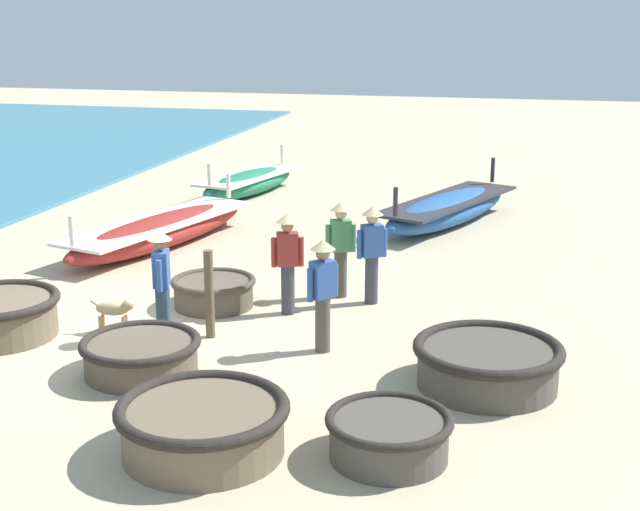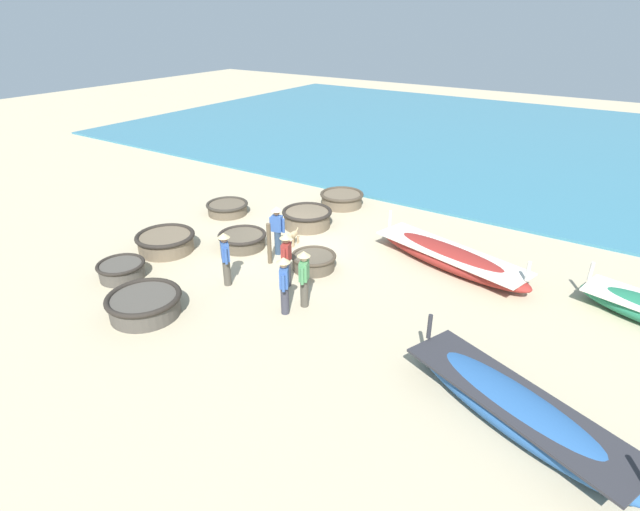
% 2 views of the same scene
% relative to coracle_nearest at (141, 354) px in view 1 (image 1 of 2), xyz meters
% --- Properties ---
extents(ground_plane, '(80.00, 80.00, 0.00)m').
position_rel_coracle_nearest_xyz_m(ground_plane, '(-0.76, 1.28, -0.27)').
color(ground_plane, '#BCAD8C').
extents(coracle_nearest, '(1.65, 1.65, 0.50)m').
position_rel_coracle_nearest_xyz_m(coracle_nearest, '(0.00, 0.00, 0.00)').
color(coracle_nearest, brown).
rests_on(coracle_nearest, ground).
extents(coracle_far_right, '(1.42, 1.42, 0.51)m').
position_rel_coracle_nearest_xyz_m(coracle_far_right, '(3.67, -1.56, 0.00)').
color(coracle_far_right, '#4C473F').
rests_on(coracle_far_right, ground).
extents(coracle_front_left, '(1.95, 1.95, 0.61)m').
position_rel_coracle_nearest_xyz_m(coracle_front_left, '(1.65, -1.93, 0.06)').
color(coracle_front_left, brown).
rests_on(coracle_front_left, ground).
extents(coracle_center, '(1.42, 1.42, 0.49)m').
position_rel_coracle_nearest_xyz_m(coracle_center, '(-0.04, 2.92, -0.01)').
color(coracle_center, brown).
rests_on(coracle_center, ground).
extents(coracle_weathered, '(1.97, 1.97, 0.60)m').
position_rel_coracle_nearest_xyz_m(coracle_weathered, '(4.60, 0.68, 0.06)').
color(coracle_weathered, '#4C473F').
rests_on(coracle_weathered, ground).
extents(long_boat_ochre_hull, '(3.07, 5.25, 1.24)m').
position_rel_coracle_nearest_xyz_m(long_boat_ochre_hull, '(3.12, 9.86, 0.08)').
color(long_boat_ochre_hull, '#285693').
rests_on(long_boat_ochre_hull, ground).
extents(long_boat_red_hull, '(2.64, 5.63, 1.15)m').
position_rel_coracle_nearest_xyz_m(long_boat_red_hull, '(-2.52, 6.39, 0.06)').
color(long_boat_red_hull, maroon).
rests_on(long_boat_red_hull, ground).
extents(long_boat_blue_hull, '(2.03, 4.19, 1.11)m').
position_rel_coracle_nearest_xyz_m(long_boat_blue_hull, '(-2.45, 12.07, 0.05)').
color(long_boat_blue_hull, '#237551').
rests_on(long_boat_blue_hull, ground).
extents(fisherman_hauling, '(0.36, 0.51, 1.67)m').
position_rel_coracle_nearest_xyz_m(fisherman_hauling, '(-0.25, 1.34, 0.68)').
color(fisherman_hauling, '#2D425B').
rests_on(fisherman_hauling, ground).
extents(fisherman_with_hat, '(0.47, 0.37, 1.67)m').
position_rel_coracle_nearest_xyz_m(fisherman_with_hat, '(2.48, 3.73, 0.68)').
color(fisherman_with_hat, '#383842').
rests_on(fisherman_with_hat, ground).
extents(fisherman_standing_left, '(0.50, 0.36, 1.67)m').
position_rel_coracle_nearest_xyz_m(fisherman_standing_left, '(1.90, 3.95, 0.68)').
color(fisherman_standing_left, '#4C473D').
rests_on(fisherman_standing_left, ground).
extents(fisherman_by_coracle, '(0.39, 0.43, 1.67)m').
position_rel_coracle_nearest_xyz_m(fisherman_by_coracle, '(2.21, 1.39, 0.68)').
color(fisherman_by_coracle, '#4C473D').
rests_on(fisherman_by_coracle, ground).
extents(fisherman_standing_right, '(0.50, 0.36, 1.67)m').
position_rel_coracle_nearest_xyz_m(fisherman_standing_right, '(1.26, 2.87, 0.68)').
color(fisherman_standing_right, '#383842').
rests_on(fisherman_standing_right, ground).
extents(dog, '(0.68, 0.28, 0.55)m').
position_rel_coracle_nearest_xyz_m(dog, '(-1.05, 1.37, 0.10)').
color(dog, tan).
rests_on(dog, ground).
extents(mooring_post_inland, '(0.14, 0.14, 1.36)m').
position_rel_coracle_nearest_xyz_m(mooring_post_inland, '(0.42, 1.54, 0.41)').
color(mooring_post_inland, brown).
rests_on(mooring_post_inland, ground).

